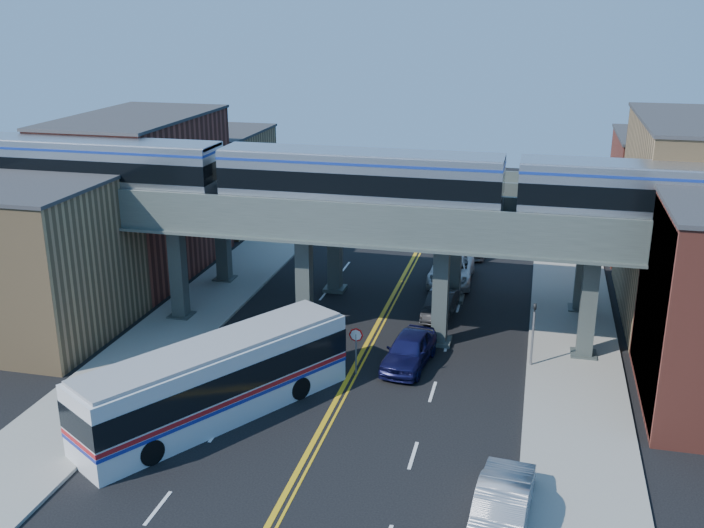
# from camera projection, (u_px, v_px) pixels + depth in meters

# --- Properties ---
(ground) EXTENTS (120.00, 120.00, 0.00)m
(ground) POSITION_uv_depth(u_px,v_px,m) (336.00, 400.00, 38.50)
(ground) COLOR black
(ground) RESTS_ON ground
(sidewalk_west) EXTENTS (5.00, 70.00, 0.16)m
(sidewalk_west) POSITION_uv_depth(u_px,v_px,m) (202.00, 306.00, 50.26)
(sidewalk_west) COLOR gray
(sidewalk_west) RESTS_ON ground
(sidewalk_east) EXTENTS (5.00, 70.00, 0.16)m
(sidewalk_east) POSITION_uv_depth(u_px,v_px,m) (573.00, 340.00, 45.13)
(sidewalk_east) COLOR gray
(sidewalk_east) RESTS_ON ground
(building_west_a) EXTENTS (8.00, 10.00, 9.00)m
(building_west_a) POSITION_uv_depth(u_px,v_px,m) (41.00, 261.00, 44.89)
(building_west_a) COLOR #9A7A50
(building_west_a) RESTS_ON ground
(building_west_b) EXTENTS (8.00, 14.00, 11.00)m
(building_west_b) POSITION_uv_depth(u_px,v_px,m) (141.00, 196.00, 55.63)
(building_west_b) COLOR brown
(building_west_b) RESTS_ON ground
(building_west_c) EXTENTS (8.00, 10.00, 8.00)m
(building_west_c) POSITION_uv_depth(u_px,v_px,m) (215.00, 179.00, 68.09)
(building_west_c) COLOR #9A7A50
(building_west_c) RESTS_ON ground
(building_east_b) EXTENTS (8.00, 14.00, 12.00)m
(building_east_b) POSITION_uv_depth(u_px,v_px,m) (699.00, 222.00, 47.21)
(building_east_b) COLOR #9A7A50
(building_east_b) RESTS_ON ground
(building_east_c) EXTENTS (8.00, 10.00, 9.00)m
(building_east_c) POSITION_uv_depth(u_px,v_px,m) (667.00, 197.00, 59.67)
(building_east_c) COLOR brown
(building_east_c) RESTS_ON ground
(mural_panel) EXTENTS (0.10, 9.50, 9.50)m
(mural_panel) POSITION_uv_depth(u_px,v_px,m) (651.00, 307.00, 37.43)
(mural_panel) COLOR teal
(mural_panel) RESTS_ON ground
(elevated_viaduct_near) EXTENTS (52.00, 3.60, 7.40)m
(elevated_viaduct_near) POSITION_uv_depth(u_px,v_px,m) (372.00, 230.00, 43.82)
(elevated_viaduct_near) COLOR #38413D
(elevated_viaduct_near) RESTS_ON ground
(elevated_viaduct_far) EXTENTS (52.00, 3.60, 7.40)m
(elevated_viaduct_far) POSITION_uv_depth(u_px,v_px,m) (395.00, 201.00, 50.27)
(elevated_viaduct_far) COLOR #38413D
(elevated_viaduct_far) RESTS_ON ground
(transit_train) EXTENTS (48.36, 3.03, 3.54)m
(transit_train) POSITION_uv_depth(u_px,v_px,m) (360.00, 180.00, 43.07)
(transit_train) COLOR black
(transit_train) RESTS_ON elevated_viaduct_near
(stop_sign) EXTENTS (0.76, 0.09, 2.63)m
(stop_sign) POSITION_uv_depth(u_px,v_px,m) (356.00, 344.00, 40.64)
(stop_sign) COLOR slate
(stop_sign) RESTS_ON ground
(traffic_signal) EXTENTS (0.15, 0.18, 4.10)m
(traffic_signal) POSITION_uv_depth(u_px,v_px,m) (533.00, 328.00, 41.25)
(traffic_signal) COLOR slate
(traffic_signal) RESTS_ON ground
(transit_bus) EXTENTS (9.89, 13.33, 3.56)m
(transit_bus) POSITION_uv_depth(u_px,v_px,m) (217.00, 381.00, 36.48)
(transit_bus) COLOR silver
(transit_bus) RESTS_ON ground
(car_lane_a) EXTENTS (2.69, 5.48, 1.80)m
(car_lane_a) POSITION_uv_depth(u_px,v_px,m) (409.00, 350.00, 41.94)
(car_lane_a) COLOR #111240
(car_lane_a) RESTS_ON ground
(car_lane_b) EXTENTS (1.94, 4.67, 1.50)m
(car_lane_b) POSITION_uv_depth(u_px,v_px,m) (440.00, 305.00, 48.62)
(car_lane_b) COLOR #2A2A2C
(car_lane_b) RESTS_ON ground
(car_lane_c) EXTENTS (3.06, 6.37, 1.75)m
(car_lane_c) POSITION_uv_depth(u_px,v_px,m) (451.00, 270.00, 54.46)
(car_lane_c) COLOR silver
(car_lane_c) RESTS_ON ground
(car_lane_d) EXTENTS (3.14, 6.61, 1.86)m
(car_lane_d) POSITION_uv_depth(u_px,v_px,m) (468.00, 240.00, 61.27)
(car_lane_d) COLOR #9A999E
(car_lane_d) RESTS_ON ground
(car_parked_curb) EXTENTS (2.33, 5.62, 1.81)m
(car_parked_curb) POSITION_uv_depth(u_px,v_px,m) (504.00, 499.00, 29.36)
(car_parked_curb) COLOR #97979C
(car_parked_curb) RESTS_ON ground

